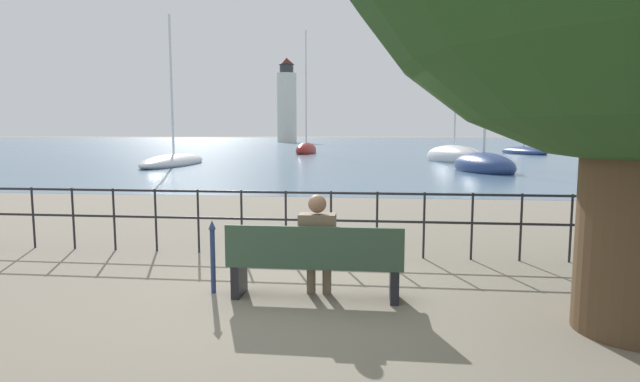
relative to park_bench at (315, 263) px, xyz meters
name	(u,v)px	position (x,y,z in m)	size (l,w,h in m)	color
ground_plane	(315,297)	(0.00, 0.07, -0.44)	(1000.00, 1000.00, 0.00)	gray
harbor_water	(374,140)	(0.00, 159.60, -0.44)	(600.00, 300.00, 0.01)	slate
park_bench	(315,263)	(0.00, 0.00, 0.00)	(2.07, 0.45, 0.90)	#334C38
seated_person_left	(318,241)	(0.03, 0.08, 0.24)	(0.43, 0.35, 1.25)	brown
promenade_railing	(331,213)	(0.00, 2.14, 0.25)	(13.21, 0.04, 1.05)	black
closed_umbrella	(213,253)	(-1.27, 0.10, 0.06)	(0.09, 0.09, 0.91)	navy
sailboat_0	(523,152)	(15.40, 46.30, -0.21)	(4.09, 7.77, 7.16)	navy
sailboat_1	(483,165)	(6.31, 21.21, -0.09)	(3.51, 5.70, 11.10)	navy
sailboat_2	(306,150)	(-6.31, 44.36, -0.03)	(2.19, 5.77, 12.65)	maroon
sailboat_3	(454,156)	(6.25, 30.80, -0.07)	(4.73, 7.22, 10.93)	silver
sailboat_5	(174,162)	(-11.97, 24.54, -0.20)	(2.50, 9.01, 9.56)	silver
harbor_lighthouse	(287,103)	(-20.97, 115.32, 8.99)	(4.72, 4.72, 20.27)	silver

